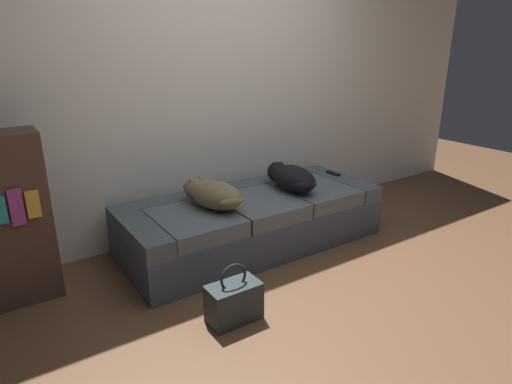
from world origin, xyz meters
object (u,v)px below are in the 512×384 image
(dog_tan, at_px, (212,194))
(tv_remote, at_px, (333,173))
(dog_dark, at_px, (291,177))
(handbag, at_px, (234,301))
(bookshelf, at_px, (1,222))
(couch, at_px, (253,221))

(dog_tan, bearing_deg, tv_remote, 5.32)
(dog_dark, height_order, tv_remote, dog_dark)
(handbag, bearing_deg, bookshelf, 137.34)
(dog_tan, bearing_deg, bookshelf, 170.94)
(dog_dark, bearing_deg, couch, 173.36)
(dog_dark, bearing_deg, bookshelf, 174.05)
(couch, height_order, dog_dark, dog_dark)
(dog_tan, xyz_separation_m, dog_dark, (0.74, -0.00, 0.00))
(tv_remote, relative_size, bookshelf, 0.14)
(dog_tan, xyz_separation_m, bookshelf, (-1.36, 0.22, 0.02))
(dog_dark, distance_m, handbag, 1.34)
(couch, xyz_separation_m, dog_dark, (0.35, -0.04, 0.32))
(tv_remote, bearing_deg, dog_dark, -170.19)
(dog_tan, relative_size, dog_dark, 0.95)
(couch, distance_m, dog_tan, 0.50)
(couch, distance_m, bookshelf, 1.79)
(couch, relative_size, bookshelf, 1.92)
(dog_dark, bearing_deg, dog_tan, 179.86)
(couch, distance_m, dog_dark, 0.48)
(dog_tan, distance_m, handbag, 0.92)
(tv_remote, bearing_deg, bookshelf, 176.06)
(dog_tan, relative_size, handbag, 1.58)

